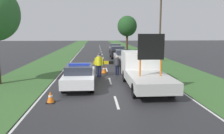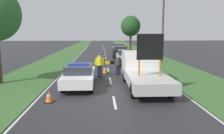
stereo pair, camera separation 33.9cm
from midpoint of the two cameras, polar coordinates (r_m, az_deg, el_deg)
The scene contains 17 objects.
ground_plane at distance 12.50m, azimuth -0.47°, elevation -6.37°, with size 160.00×160.00×0.00m, color #28282B.
lane_markings at distance 27.19m, azimuth -2.57°, elevation 1.98°, with size 7.79×64.23×0.01m.
grass_verge_left at distance 32.62m, azimuth -13.54°, elevation 2.92°, with size 4.21×120.00×0.03m.
grass_verge_right at distance 32.92m, azimuth 7.76°, elevation 3.14°, with size 4.21×120.00×0.03m.
police_car at distance 13.61m, azimuth -9.16°, elevation -2.11°, with size 1.81×4.72×1.47m.
work_truck at distance 13.76m, azimuth 7.40°, elevation -0.64°, with size 2.21×6.01×3.25m.
road_barrier at distance 17.55m, azimuth -1.42°, elevation 0.93°, with size 2.44×0.08×1.05m.
police_officer at distance 16.47m, azimuth -4.03°, elevation 1.01°, with size 0.62×0.40×1.74m.
pedestrian_civilian at distance 17.08m, azimuth 0.79°, elevation 0.90°, with size 0.56×0.35×1.55m.
traffic_cone_near_police at distance 10.91m, azimuth -16.64°, elevation -7.52°, with size 0.41×0.41×0.57m.
traffic_cone_centre_front at distance 17.87m, azimuth -2.64°, elevation -0.56°, with size 0.52×0.52×0.71m.
traffic_cone_near_truck at distance 16.81m, azimuth 8.75°, elevation -1.41°, with size 0.45×0.45×0.62m.
queued_car_sedan_silver at distance 22.98m, azimuth 2.65°, elevation 2.73°, with size 1.79×4.16×1.54m.
queued_car_sedan_black at distance 28.69m, azimuth 1.10°, elevation 4.00°, with size 1.83×4.18×1.58m.
queued_car_suv_grey at distance 35.74m, azimuth 0.58°, elevation 4.94°, with size 1.81×4.32×1.51m.
roadside_tree_near_left at distance 39.19m, azimuth 3.72°, elevation 10.57°, with size 3.41×3.41×6.24m.
utility_pole at distance 25.56m, azimuth 12.12°, elevation 10.83°, with size 1.20×0.20×8.22m.
Camera 1 is at (-0.97, -12.02, 3.30)m, focal length 35.00 mm.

